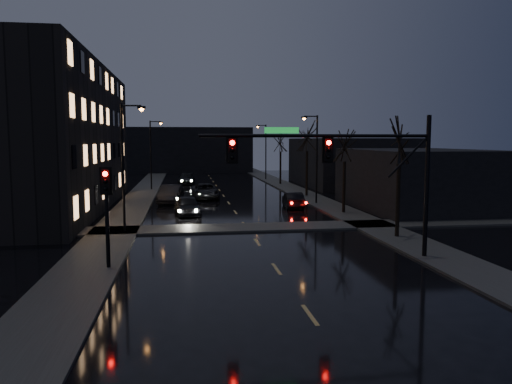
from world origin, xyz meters
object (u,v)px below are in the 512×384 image
object	(u,v)px
oncoming_car_a	(187,206)
lead_car	(293,200)
oncoming_car_d	(186,179)
oncoming_car_b	(171,194)
oncoming_car_c	(205,191)

from	to	relation	value
oncoming_car_a	lead_car	size ratio (longest dim) A/B	1.08
oncoming_car_d	oncoming_car_a	bearing A→B (deg)	-85.44
oncoming_car_b	oncoming_car_c	distance (m)	4.51
lead_car	oncoming_car_b	bearing A→B (deg)	-20.96
oncoming_car_b	oncoming_car_c	world-z (taller)	oncoming_car_b
oncoming_car_c	oncoming_car_d	xyz separation A→B (m)	(-1.73, 16.41, -0.03)
oncoming_car_a	oncoming_car_b	distance (m)	7.83
oncoming_car_a	oncoming_car_d	size ratio (longest dim) A/B	0.90
oncoming_car_c	lead_car	bearing A→B (deg)	-51.12
oncoming_car_b	lead_car	bearing A→B (deg)	-17.19
oncoming_car_c	lead_car	distance (m)	10.66
oncoming_car_b	oncoming_car_d	xyz separation A→B (m)	(1.57, 19.48, -0.12)
oncoming_car_c	lead_car	xyz separation A→B (m)	(7.16, -7.90, -0.07)
oncoming_car_c	lead_car	size ratio (longest dim) A/B	1.31
oncoming_car_a	oncoming_car_c	bearing A→B (deg)	74.79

